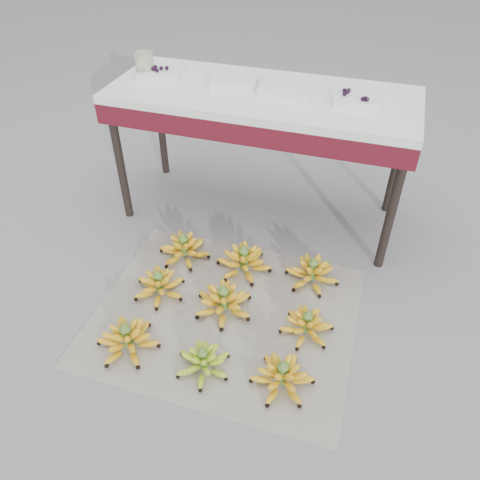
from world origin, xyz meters
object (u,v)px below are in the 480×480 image
(bunch_front_left, at_px, (127,339))
(bunch_front_center, at_px, (203,362))
(tray_far_left, at_px, (161,74))
(tray_right, at_px, (288,89))
(bunch_back_right, at_px, (312,273))
(bunch_mid_left, at_px, (159,285))
(vendor_table, at_px, (262,107))
(tray_left, at_px, (234,81))
(tray_far_right, at_px, (355,100))
(bunch_back_left, at_px, (184,249))
(bunch_front_right, at_px, (282,376))
(bunch_mid_center, at_px, (224,302))
(glass_jar, at_px, (145,64))
(newspaper_mat, at_px, (225,314))
(bunch_back_center, at_px, (244,261))
(bunch_mid_right, at_px, (307,325))

(bunch_front_left, bearing_deg, bunch_front_center, 6.30)
(tray_far_left, bearing_deg, bunch_front_center, -60.75)
(tray_right, bearing_deg, bunch_back_right, -60.45)
(bunch_mid_left, relative_size, vendor_table, 0.19)
(tray_left, relative_size, tray_far_right, 1.03)
(bunch_front_left, height_order, bunch_back_left, same)
(bunch_front_center, bearing_deg, bunch_front_right, 26.06)
(bunch_mid_left, bearing_deg, tray_right, 76.46)
(bunch_mid_center, bearing_deg, glass_jar, 105.96)
(newspaper_mat, xyz_separation_m, tray_far_right, (0.40, 0.86, 0.80))
(bunch_front_left, bearing_deg, tray_left, 92.08)
(tray_far_right, bearing_deg, newspaper_mat, -115.06)
(vendor_table, height_order, tray_far_right, tray_far_right)
(bunch_back_right, bearing_deg, bunch_back_left, -174.92)
(bunch_front_right, bearing_deg, bunch_front_left, -170.86)
(bunch_front_left, distance_m, bunch_back_right, 0.98)
(bunch_front_left, height_order, tray_right, tray_right)
(bunch_front_right, distance_m, bunch_back_center, 0.73)
(newspaper_mat, relative_size, bunch_front_center, 3.98)
(bunch_front_left, distance_m, tray_right, 1.48)
(tray_right, distance_m, glass_jar, 0.82)
(glass_jar, bearing_deg, bunch_back_right, -25.46)
(bunch_mid_right, distance_m, tray_far_left, 1.58)
(bunch_mid_right, bearing_deg, vendor_table, 126.56)
(bunch_front_right, height_order, bunch_mid_center, bunch_mid_center)
(bunch_mid_left, xyz_separation_m, glass_jar, (-0.40, 0.86, 0.79))
(bunch_back_right, bearing_deg, vendor_table, 133.24)
(tray_far_right, bearing_deg, bunch_back_right, -95.18)
(tray_far_left, bearing_deg, bunch_mid_center, -53.04)
(bunch_back_left, relative_size, glass_jar, 2.33)
(bunch_front_left, distance_m, tray_far_right, 1.58)
(bunch_front_center, height_order, bunch_back_left, bunch_back_left)
(bunch_front_right, relative_size, tray_far_right, 1.15)
(bunch_mid_left, xyz_separation_m, vendor_table, (0.29, 0.84, 0.63))
(newspaper_mat, bearing_deg, tray_left, 105.27)
(bunch_mid_right, relative_size, bunch_back_left, 0.94)
(bunch_front_left, bearing_deg, bunch_mid_right, 30.66)
(bunch_mid_left, bearing_deg, tray_far_left, 122.27)
(newspaper_mat, bearing_deg, vendor_table, 95.30)
(bunch_mid_right, height_order, tray_right, tray_right)
(tray_far_right, bearing_deg, bunch_mid_left, -133.07)
(bunch_front_left, bearing_deg, bunch_mid_left, 99.00)
(bunch_back_right, distance_m, glass_jar, 1.47)
(bunch_front_left, xyz_separation_m, tray_right, (0.41, 1.21, 0.74))
(bunch_back_center, height_order, glass_jar, glass_jar)
(bunch_back_center, distance_m, bunch_back_right, 0.37)
(tray_far_left, bearing_deg, bunch_mid_right, -39.62)
(bunch_mid_left, xyz_separation_m, bunch_back_center, (0.36, 0.30, 0.01))
(bunch_mid_center, distance_m, tray_left, 1.18)
(bunch_front_right, bearing_deg, bunch_mid_right, 89.28)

